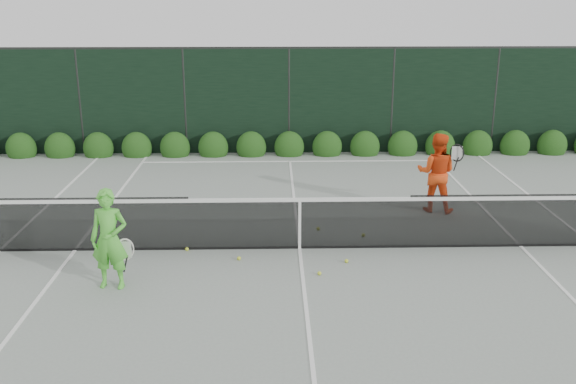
{
  "coord_description": "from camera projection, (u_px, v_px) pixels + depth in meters",
  "views": [
    {
      "loc": [
        -0.49,
        -10.96,
        4.5
      ],
      "look_at": [
        -0.21,
        0.3,
        1.0
      ],
      "focal_mm": 40.0,
      "sensor_mm": 36.0,
      "label": 1
    }
  ],
  "objects": [
    {
      "name": "ground",
      "position": [
        300.0,
        248.0,
        11.81
      ],
      "size": [
        80.0,
        80.0,
        0.0
      ],
      "primitive_type": "plane",
      "color": "gray",
      "rests_on": "ground"
    },
    {
      "name": "tennis_net",
      "position": [
        298.0,
        221.0,
        11.65
      ],
      "size": [
        12.9,
        0.1,
        1.07
      ],
      "color": "black",
      "rests_on": "ground"
    },
    {
      "name": "player_woman",
      "position": [
        109.0,
        239.0,
        10.04
      ],
      "size": [
        0.66,
        0.44,
        1.63
      ],
      "rotation": [
        0.0,
        0.0,
        -0.09
      ],
      "color": "#55CB3B",
      "rests_on": "ground"
    },
    {
      "name": "player_man",
      "position": [
        436.0,
        173.0,
        13.62
      ],
      "size": [
        0.99,
        0.88,
        1.71
      ],
      "rotation": [
        0.0,
        0.0,
        2.81
      ],
      "color": "#EA4413",
      "rests_on": "ground"
    },
    {
      "name": "court_lines",
      "position": [
        300.0,
        248.0,
        11.81
      ],
      "size": [
        11.03,
        23.83,
        0.01
      ],
      "color": "white",
      "rests_on": "ground"
    },
    {
      "name": "windscreen_fence",
      "position": [
        308.0,
        221.0,
        8.77
      ],
      "size": [
        32.0,
        21.07,
        3.06
      ],
      "color": "black",
      "rests_on": "ground"
    },
    {
      "name": "hedge_row",
      "position": [
        289.0,
        147.0,
        18.57
      ],
      "size": [
        31.66,
        0.65,
        0.94
      ],
      "color": "#14370F",
      "rests_on": "ground"
    },
    {
      "name": "tennis_balls",
      "position": [
        296.0,
        250.0,
        11.65
      ],
      "size": [
        3.39,
        2.19,
        0.07
      ],
      "color": "#CBDA30",
      "rests_on": "ground"
    }
  ]
}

